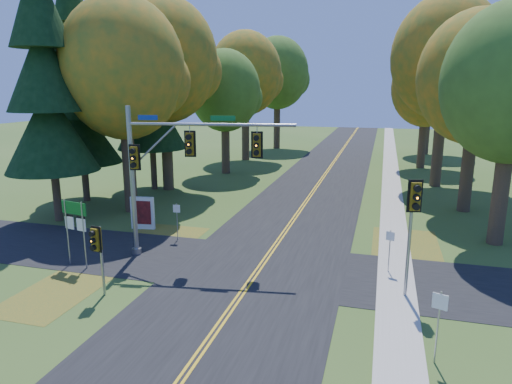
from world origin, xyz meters
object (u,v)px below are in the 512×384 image
(traffic_mast, at_px, (171,162))
(east_signal_pole, at_px, (413,210))
(route_sign_cluster, at_px, (75,220))
(info_kiosk, at_px, (143,213))

(traffic_mast, relative_size, east_signal_pole, 1.66)
(route_sign_cluster, height_order, info_kiosk, route_sign_cluster)
(east_signal_pole, bearing_deg, route_sign_cluster, 169.08)
(info_kiosk, bearing_deg, route_sign_cluster, -97.93)
(traffic_mast, distance_m, route_sign_cluster, 5.24)
(traffic_mast, distance_m, east_signal_pole, 11.33)
(route_sign_cluster, bearing_deg, east_signal_pole, 13.34)
(traffic_mast, height_order, info_kiosk, traffic_mast)
(info_kiosk, bearing_deg, east_signal_pole, -27.64)
(east_signal_pole, distance_m, route_sign_cluster, 15.08)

